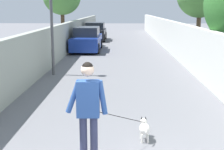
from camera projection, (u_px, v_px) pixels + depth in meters
The scene contains 8 objects.
ground_plane at pixel (119, 56), 18.08m from camera, with size 80.00×80.00×0.00m, color slate.
wall_left at pixel (56, 44), 16.02m from camera, with size 48.00×0.30×1.85m, color #999E93.
fence_right at pixel (183, 43), 15.83m from camera, with size 48.00×0.30×1.94m, color silver.
lamp_post at pixel (51, 0), 12.33m from camera, with size 0.36×0.36×4.48m.
person_skateboarder at pixel (88, 105), 5.21m from camera, with size 0.23×0.71×1.77m.
dog at pixel (144, 128), 6.49m from camera, with size 1.44×1.17×1.06m.
car_near at pixel (87, 40), 20.13m from camera, with size 4.36×1.80×1.54m.
car_far at pixel (95, 32), 26.72m from camera, with size 4.01×1.80×1.54m.
Camera 1 is at (-3.91, -0.09, 2.71)m, focal length 49.96 mm.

